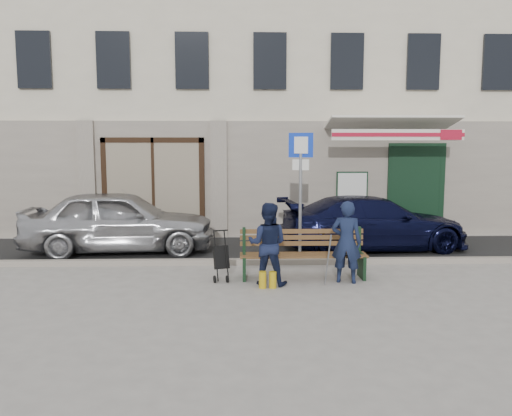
{
  "coord_description": "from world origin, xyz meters",
  "views": [
    {
      "loc": [
        -0.81,
        -8.89,
        2.46
      ],
      "look_at": [
        -0.48,
        1.6,
        1.2
      ],
      "focal_mm": 35.0,
      "sensor_mm": 36.0,
      "label": 1
    }
  ],
  "objects_px": {
    "car_silver": "(120,221)",
    "man": "(346,242)",
    "car_navy": "(374,223)",
    "bench": "(301,254)",
    "woman": "(268,244)",
    "stroller": "(221,259)",
    "parking_sign": "(301,176)"
  },
  "relations": [
    {
      "from": "woman",
      "to": "man",
      "type": "bearing_deg",
      "value": -163.81
    },
    {
      "from": "car_silver",
      "to": "stroller",
      "type": "distance_m",
      "value": 3.61
    },
    {
      "from": "parking_sign",
      "to": "stroller",
      "type": "xyz_separation_m",
      "value": [
        -1.64,
        -1.4,
        -1.46
      ]
    },
    {
      "from": "man",
      "to": "bench",
      "type": "bearing_deg",
      "value": -6.83
    },
    {
      "from": "car_silver",
      "to": "stroller",
      "type": "height_order",
      "value": "car_silver"
    },
    {
      "from": "stroller",
      "to": "bench",
      "type": "bearing_deg",
      "value": -13.14
    },
    {
      "from": "car_navy",
      "to": "stroller",
      "type": "relative_size",
      "value": 4.83
    },
    {
      "from": "parking_sign",
      "to": "woman",
      "type": "distance_m",
      "value": 2.21
    },
    {
      "from": "car_silver",
      "to": "man",
      "type": "height_order",
      "value": "man"
    },
    {
      "from": "car_silver",
      "to": "man",
      "type": "bearing_deg",
      "value": -124.75
    },
    {
      "from": "bench",
      "to": "stroller",
      "type": "relative_size",
      "value": 2.57
    },
    {
      "from": "car_silver",
      "to": "bench",
      "type": "relative_size",
      "value": 1.84
    },
    {
      "from": "car_silver",
      "to": "woman",
      "type": "distance_m",
      "value": 4.44
    },
    {
      "from": "car_navy",
      "to": "parking_sign",
      "type": "bearing_deg",
      "value": 116.82
    },
    {
      "from": "parking_sign",
      "to": "bench",
      "type": "height_order",
      "value": "parking_sign"
    },
    {
      "from": "man",
      "to": "stroller",
      "type": "height_order",
      "value": "man"
    },
    {
      "from": "car_navy",
      "to": "parking_sign",
      "type": "xyz_separation_m",
      "value": [
        -1.95,
        -1.32,
        1.22
      ]
    },
    {
      "from": "car_navy",
      "to": "woman",
      "type": "xyz_separation_m",
      "value": [
        -2.74,
        -3.04,
        0.09
      ]
    },
    {
      "from": "car_navy",
      "to": "stroller",
      "type": "bearing_deg",
      "value": 119.86
    },
    {
      "from": "man",
      "to": "woman",
      "type": "bearing_deg",
      "value": 19.74
    },
    {
      "from": "parking_sign",
      "to": "man",
      "type": "relative_size",
      "value": 1.84
    },
    {
      "from": "bench",
      "to": "man",
      "type": "bearing_deg",
      "value": -22.62
    },
    {
      "from": "car_silver",
      "to": "car_navy",
      "type": "distance_m",
      "value": 6.08
    },
    {
      "from": "man",
      "to": "woman",
      "type": "distance_m",
      "value": 1.45
    },
    {
      "from": "parking_sign",
      "to": "stroller",
      "type": "distance_m",
      "value": 2.61
    },
    {
      "from": "car_navy",
      "to": "bench",
      "type": "bearing_deg",
      "value": 134.08
    },
    {
      "from": "car_navy",
      "to": "bench",
      "type": "distance_m",
      "value": 3.35
    },
    {
      "from": "car_navy",
      "to": "stroller",
      "type": "height_order",
      "value": "car_navy"
    },
    {
      "from": "woman",
      "to": "car_silver",
      "type": "bearing_deg",
      "value": -29.0
    },
    {
      "from": "parking_sign",
      "to": "bench",
      "type": "bearing_deg",
      "value": -83.97
    },
    {
      "from": "car_navy",
      "to": "man",
      "type": "bearing_deg",
      "value": 149.01
    },
    {
      "from": "bench",
      "to": "parking_sign",
      "type": "bearing_deg",
      "value": 83.9
    }
  ]
}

